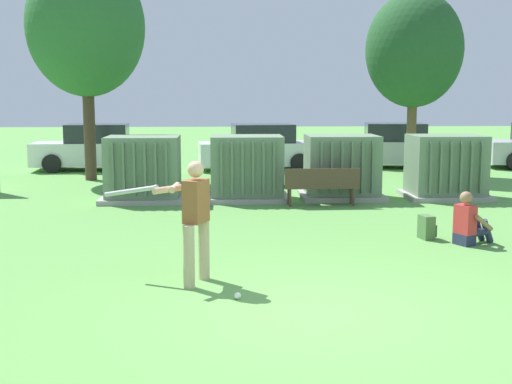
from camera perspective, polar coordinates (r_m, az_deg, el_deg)
The scene contains 15 objects.
ground_plane at distance 8.21m, azimuth 5.73°, elevation -10.47°, with size 96.00×96.00×0.00m, color #5B9947.
transformer_west at distance 16.88m, azimuth -9.65°, elevation 1.92°, with size 2.10×1.70×1.62m.
transformer_mid_west at distance 16.84m, azimuth -0.81°, elevation 2.03°, with size 2.10×1.70×1.62m.
transformer_mid_east at distance 17.19m, azimuth 7.36°, elevation 2.09°, with size 2.10×1.70×1.62m.
transformer_east at distance 17.76m, azimuth 15.97°, elevation 2.04°, with size 2.10×1.70×1.62m.
park_bench at distance 15.92m, azimuth 5.65°, elevation 0.70°, with size 1.81×0.44×0.92m.
batter at distance 9.32m, azimuth -5.48°, elevation -2.01°, with size 1.56×0.93×1.74m.
sports_ball at distance 8.76m, azimuth -1.58°, elevation -8.91°, with size 0.09×0.09×0.09m, color white.
seated_spectator at distance 12.40m, azimuth 17.83°, elevation -2.59°, with size 0.79×0.67×0.96m.
backpack at distance 12.68m, azimuth 14.47°, elevation -2.97°, with size 0.31×0.35×0.44m.
tree_left at distance 21.34m, azimuth -14.41°, elevation 13.55°, with size 3.56×3.56×6.81m.
tree_center_left at distance 22.26m, azimuth 13.42°, elevation 11.77°, with size 3.09×3.09×5.91m.
parked_car_leftmost at distance 24.23m, azimuth -13.68°, elevation 3.64°, with size 4.28×2.09×1.62m.
parked_car_left_of_center at distance 23.56m, azimuth 0.31°, elevation 3.75°, with size 4.34×2.21×1.62m.
parked_car_right_of_center at distance 24.85m, azimuth 11.56°, elevation 3.82°, with size 4.39×2.33×1.62m.
Camera 1 is at (-1.20, -7.68, 2.64)m, focal length 46.57 mm.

